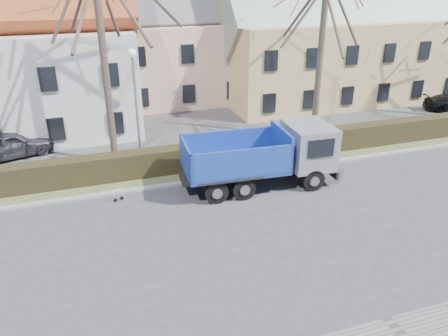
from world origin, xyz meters
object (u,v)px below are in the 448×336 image
object	(u,v)px
cart_frame	(114,196)
parked_car_a	(11,144)
streetlight	(137,111)
dump_truck	(254,158)

from	to	relation	value
cart_frame	parked_car_a	distance (m)	8.46
streetlight	cart_frame	xyz separation A→B (m)	(-1.70, -3.19, -2.76)
streetlight	parked_car_a	size ratio (longest dim) A/B	1.43
dump_truck	parked_car_a	xyz separation A→B (m)	(-11.25, 7.44, -0.74)
streetlight	parked_car_a	bearing A→B (deg)	149.79
dump_truck	streetlight	distance (m)	6.22
cart_frame	parked_car_a	bearing A→B (deg)	124.48
streetlight	cart_frame	size ratio (longest dim) A/B	8.56
streetlight	parked_car_a	world-z (taller)	streetlight
dump_truck	parked_car_a	world-z (taller)	dump_truck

